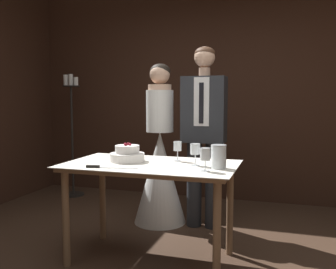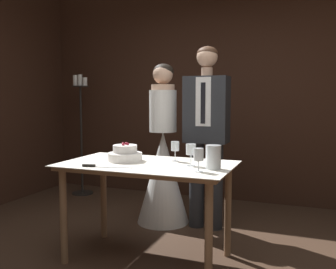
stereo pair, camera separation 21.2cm
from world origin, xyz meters
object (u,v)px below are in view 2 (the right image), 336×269
Objects in this scene: wine_glass_middle at (175,147)px; wine_glass_far at (191,150)px; wine_glass_near at (199,156)px; hurricane_candle at (213,158)px; tiered_cake at (125,154)px; bride at (163,165)px; candle_stand at (81,133)px; cake_knife at (97,166)px; groom at (206,128)px; cake_table at (147,175)px.

wine_glass_middle is 0.97× the size of wine_glass_far.
hurricane_candle reaches higher than wine_glass_near.
bride is (-0.02, 0.87, -0.24)m from tiered_cake.
hurricane_candle reaches higher than wine_glass_middle.
candle_stand reaches higher than tiered_cake.
candle_stand is at bearing 133.68° from tiered_cake.
cake_knife is 0.65m from wine_glass_middle.
bride is at bearing 129.33° from hurricane_candle.
wine_glass_near is 0.95× the size of hurricane_candle.
tiered_cake is 0.16× the size of groom.
tiered_cake is 1.69× the size of wine_glass_near.
tiered_cake is at bearing -160.21° from wine_glass_middle.
tiered_cake is at bearing -88.84° from bride.
candle_stand is at bearing 114.31° from cake_knife.
cake_knife is 0.77m from wine_glass_near.
bride is at bearing 123.55° from wine_glass_far.
groom is (-0.31, 0.95, 0.14)m from hurricane_candle.
cake_knife is (-0.07, -0.32, -0.05)m from tiered_cake.
hurricane_candle is at bearing -29.95° from wine_glass_middle.
wine_glass_middle is at bearing 19.79° from tiered_cake.
wine_glass_middle is at bearing -94.72° from groom.
cake_table is 0.93m from bride.
hurricane_candle reaches higher than wine_glass_far.
wine_glass_far is 0.10× the size of candle_stand.
cake_knife is 2.31× the size of wine_glass_near.
wine_glass_near is 0.09× the size of groom.
cake_table is at bearing -43.05° from candle_stand.
cake_knife is at bearing -101.53° from tiered_cake.
wine_glass_far is (-0.12, 0.20, 0.01)m from wine_glass_near.
wine_glass_middle is (0.17, 0.17, 0.21)m from cake_table.
wine_glass_middle is at bearing 32.66° from cake_knife.
candle_stand is (-1.87, 1.42, -0.07)m from wine_glass_middle.
hurricane_candle is 0.11× the size of candle_stand.
wine_glass_middle is (0.45, 0.46, 0.11)m from cake_knife.
hurricane_candle is (0.07, 0.13, -0.03)m from wine_glass_near.
cake_table is at bearing -104.39° from groom.
wine_glass_near reaches higher than tiered_cake.
groom is at bearing 97.97° from wine_glass_far.
wine_glass_far is (0.36, 0.02, 0.22)m from cake_table.
wine_glass_far is at bearing -37.38° from candle_stand.
wine_glass_near is at bearing -39.11° from candle_stand.
candle_stand is at bearing 136.95° from cake_table.
wine_glass_far is at bearing 2.83° from cake_table.
wine_glass_far is (0.18, -0.15, 0.01)m from wine_glass_middle.
hurricane_candle is (0.76, -0.08, 0.03)m from tiered_cake.
candle_stand is at bearing 143.97° from hurricane_candle.
candle_stand is at bearing 142.85° from wine_glass_middle.
wine_glass_middle is 0.89m from bride.
cake_table is 0.84× the size of candle_stand.
tiered_cake is at bearing 178.58° from wine_glass_far.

